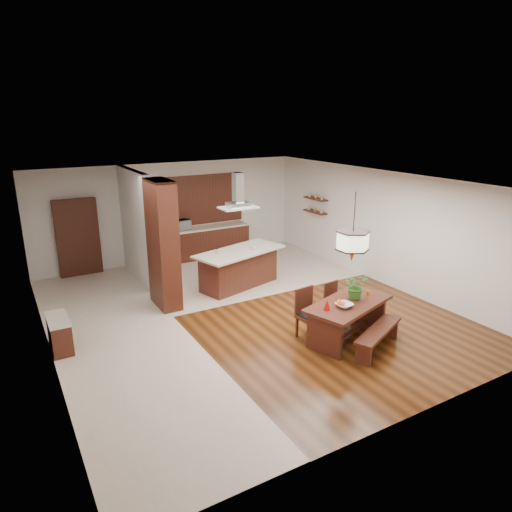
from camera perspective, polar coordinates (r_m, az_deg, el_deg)
room_shell at (r=9.65m, az=-1.55°, el=4.34°), size 9.00×9.04×2.92m
tile_hallway at (r=9.44m, az=-16.50°, el=-10.01°), size 2.50×9.00×0.01m
tile_kitchen at (r=12.91m, az=-1.90°, el=-1.80°), size 5.50×4.00×0.01m
soffit_band at (r=9.50m, az=-1.59°, el=9.19°), size 8.00×9.00×0.02m
partition_pier at (r=10.34m, az=-11.57°, el=1.37°), size 0.45×1.00×2.90m
partition_stub at (r=12.29m, az=-14.75°, el=3.67°), size 0.18×2.40×2.90m
hallway_console at (r=9.35m, az=-23.34°, el=-8.93°), size 0.37×0.88×0.63m
hallway_doorway at (r=13.18m, az=-21.36°, el=2.15°), size 1.10×0.20×2.10m
rear_counter at (r=14.12m, az=-6.08°, el=1.80°), size 2.60×0.62×0.95m
kitchen_window at (r=14.08m, az=-6.68°, el=7.05°), size 2.60×0.08×1.50m
shelf_lower at (r=13.99m, az=7.39°, el=5.50°), size 0.26×0.90×0.04m
shelf_upper at (r=13.92m, az=7.45°, el=7.12°), size 0.26×0.90×0.04m
dining_table at (r=9.07m, az=11.43°, el=-6.88°), size 2.03×1.43×0.77m
dining_bench at (r=8.93m, az=14.99°, el=-10.01°), size 1.52×0.92×0.43m
dining_chair_left at (r=9.01m, az=6.80°, el=-7.23°), size 0.48×0.48×1.00m
dining_chair_right at (r=9.75m, az=9.97°, el=-5.86°), size 0.43×0.43×0.87m
pendant_lantern at (r=8.53m, az=12.10°, el=3.50°), size 0.64×0.64×1.31m
foliage_plant at (r=9.10m, az=12.36°, el=-3.69°), size 0.51×0.46×0.52m
fruit_bowl at (r=8.74m, az=10.96°, el=-6.05°), size 0.33×0.33×0.08m
napkin_cone at (r=8.55m, az=8.86°, el=-6.02°), size 0.15×0.15×0.20m
gold_ornament at (r=9.38m, az=13.79°, el=-4.52°), size 0.08×0.08×0.10m
kitchen_island at (r=11.59m, az=-2.14°, el=-1.48°), size 2.53×1.62×0.97m
range_hood at (r=11.11m, az=-2.26°, el=8.18°), size 0.90×0.55×0.87m
island_cup at (r=11.49m, az=-0.25°, el=1.08°), size 0.15×0.15×0.10m
microwave at (r=13.70m, az=-9.40°, el=3.87°), size 0.61×0.48×0.30m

